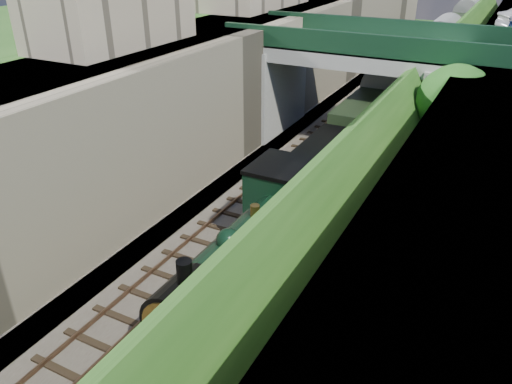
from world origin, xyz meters
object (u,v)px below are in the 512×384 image
at_px(road_bridge, 377,82).
at_px(locomotive, 253,253).
at_px(tree, 457,106).
at_px(tender, 326,178).

height_order(road_bridge, locomotive, road_bridge).
relative_size(tree, locomotive, 0.65).
distance_m(road_bridge, tree, 6.77).
height_order(road_bridge, tender, road_bridge).
height_order(tree, locomotive, tree).
bearing_deg(road_bridge, locomotive, -89.09).
bearing_deg(tender, tree, 41.32).
height_order(tree, tender, tree).
bearing_deg(tender, locomotive, -90.00).
height_order(road_bridge, tree, road_bridge).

